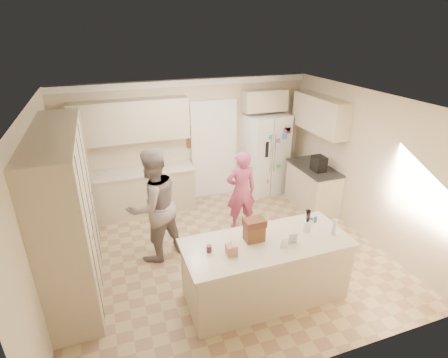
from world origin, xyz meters
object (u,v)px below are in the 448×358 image
object	(u,v)px
tissue_box	(232,250)
dollhouse_body	(254,233)
teen_boy	(154,206)
refrigerator	(265,154)
teen_girl	(241,191)
utensil_crock	(308,226)
coffee_maker	(319,164)
island_base	(265,271)

from	to	relation	value
tissue_box	dollhouse_body	xyz separation A→B (m)	(0.40, 0.20, 0.04)
teen_boy	refrigerator	bearing A→B (deg)	-173.74
dollhouse_body	teen_girl	bearing A→B (deg)	73.31
utensil_crock	refrigerator	bearing A→B (deg)	74.89
refrigerator	teen_boy	bearing A→B (deg)	-156.68
teen_girl	tissue_box	bearing A→B (deg)	68.03
refrigerator	coffee_maker	world-z (taller)	refrigerator
utensil_crock	dollhouse_body	size ratio (longest dim) A/B	0.58
refrigerator	dollhouse_body	size ratio (longest dim) A/B	6.92
island_base	teen_boy	bearing A→B (deg)	131.09
tissue_box	teen_boy	world-z (taller)	teen_boy
refrigerator	tissue_box	world-z (taller)	refrigerator
coffee_maker	dollhouse_body	bearing A→B (deg)	-140.71
dollhouse_body	teen_boy	distance (m)	1.78
utensil_crock	teen_boy	bearing A→B (deg)	143.67
teen_boy	teen_girl	world-z (taller)	teen_boy
utensil_crock	teen_girl	size ratio (longest dim) A/B	0.10
island_base	tissue_box	bearing A→B (deg)	-169.70
refrigerator	coffee_maker	bearing A→B (deg)	-74.24
refrigerator	coffee_maker	size ratio (longest dim) A/B	6.00
utensil_crock	tissue_box	bearing A→B (deg)	-172.87
coffee_maker	refrigerator	bearing A→B (deg)	113.83
tissue_box	teen_boy	size ratio (longest dim) A/B	0.07
utensil_crock	dollhouse_body	bearing A→B (deg)	176.42
teen_boy	teen_girl	size ratio (longest dim) A/B	1.23
refrigerator	tissue_box	distance (m)	3.85
island_base	teen_boy	distance (m)	2.02
utensil_crock	dollhouse_body	world-z (taller)	dollhouse_body
island_base	dollhouse_body	distance (m)	0.62
refrigerator	island_base	bearing A→B (deg)	-123.31
coffee_maker	island_base	world-z (taller)	coffee_maker
refrigerator	utensil_crock	bearing A→B (deg)	-113.19
island_base	utensil_crock	size ratio (longest dim) A/B	14.67
utensil_crock	teen_boy	xyz separation A→B (m)	(-1.93, 1.42, -0.05)
coffee_maker	utensil_crock	distance (m)	2.32
coffee_maker	island_base	bearing A→B (deg)	-137.17
island_base	utensil_crock	bearing A→B (deg)	4.40
coffee_maker	teen_girl	xyz separation A→B (m)	(-1.68, -0.07, -0.29)
teen_boy	teen_girl	bearing A→B (deg)	167.16
island_base	utensil_crock	world-z (taller)	utensil_crock
dollhouse_body	teen_girl	distance (m)	1.83
coffee_maker	tissue_box	world-z (taller)	coffee_maker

